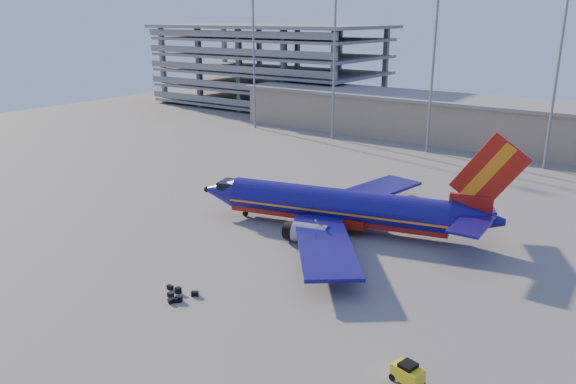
{
  "coord_description": "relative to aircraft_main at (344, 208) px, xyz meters",
  "views": [
    {
      "loc": [
        32.35,
        -49.65,
        23.58
      ],
      "look_at": [
        -3.93,
        1.11,
        4.0
      ],
      "focal_mm": 35.0,
      "sensor_mm": 36.0,
      "label": 1
    }
  ],
  "objects": [
    {
      "name": "light_mast_row",
      "position": [
        2.7,
        42.59,
        14.87
      ],
      "size": [
        101.6,
        1.6,
        28.65
      ],
      "color": "gray",
      "rests_on": "ground"
    },
    {
      "name": "aircraft_main",
      "position": [
        0.0,
        0.0,
        0.0
      ],
      "size": [
        36.51,
        34.68,
        12.58
      ],
      "rotation": [
        0.0,
        0.0,
        0.25
      ],
      "color": "navy",
      "rests_on": "ground"
    },
    {
      "name": "baggage_tug",
      "position": [
        17.85,
        -22.23,
        -1.9
      ],
      "size": [
        2.34,
        1.73,
        1.52
      ],
      "rotation": [
        0.0,
        0.0,
        -0.23
      ],
      "color": "yellow",
      "rests_on": "ground"
    },
    {
      "name": "luggage_pile",
      "position": [
        -3.58,
        -22.67,
        -2.46
      ],
      "size": [
        3.34,
        2.76,
        0.54
      ],
      "color": "black",
      "rests_on": "ground"
    },
    {
      "name": "ground",
      "position": [
        -2.3,
        -3.41,
        -2.69
      ],
      "size": [
        220.0,
        220.0,
        0.0
      ],
      "primitive_type": "plane",
      "color": "slate",
      "rests_on": "ground"
    },
    {
      "name": "terminal_building",
      "position": [
        7.7,
        54.59,
        1.63
      ],
      "size": [
        122.0,
        16.0,
        8.5
      ],
      "color": "gray",
      "rests_on": "ground"
    },
    {
      "name": "parking_garage",
      "position": [
        -64.3,
        70.64,
        9.04
      ],
      "size": [
        62.0,
        32.0,
        21.4
      ],
      "color": "slate",
      "rests_on": "ground"
    }
  ]
}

